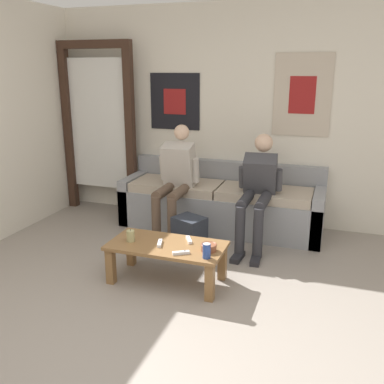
{
  "coord_description": "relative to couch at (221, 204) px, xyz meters",
  "views": [
    {
      "loc": [
        1.13,
        -2.09,
        1.84
      ],
      "look_at": [
        -0.15,
        1.64,
        0.68
      ],
      "focal_mm": 40.0,
      "sensor_mm": 36.0,
      "label": 1
    }
  ],
  "objects": [
    {
      "name": "ground_plane",
      "position": [
        0.1,
        -2.55,
        -0.29
      ],
      "size": [
        18.0,
        18.0,
        0.0
      ],
      "primitive_type": "plane",
      "color": "gray"
    },
    {
      "name": "wall_back",
      "position": [
        0.1,
        0.37,
        0.99
      ],
      "size": [
        10.0,
        0.07,
        2.55
      ],
      "color": "silver",
      "rests_on": "ground_plane"
    },
    {
      "name": "door_frame",
      "position": [
        -1.67,
        0.15,
        0.91
      ],
      "size": [
        1.0,
        0.1,
        2.15
      ],
      "color": "#382319",
      "rests_on": "ground_plane"
    },
    {
      "name": "couch",
      "position": [
        0.0,
        0.0,
        0.0
      ],
      "size": [
        2.33,
        0.72,
        0.75
      ],
      "color": "gray",
      "rests_on": "ground_plane"
    },
    {
      "name": "coffee_table",
      "position": [
        -0.1,
        -1.45,
        0.0
      ],
      "size": [
        1.01,
        0.5,
        0.35
      ],
      "color": "olive",
      "rests_on": "ground_plane"
    },
    {
      "name": "person_seated_adult",
      "position": [
        -0.43,
        -0.37,
        0.38
      ],
      "size": [
        0.47,
        0.83,
        1.22
      ],
      "color": "brown",
      "rests_on": "ground_plane"
    },
    {
      "name": "person_seated_teen",
      "position": [
        0.49,
        -0.37,
        0.36
      ],
      "size": [
        0.47,
        0.93,
        1.16
      ],
      "color": "#2D2D33",
      "rests_on": "ground_plane"
    },
    {
      "name": "backpack",
      "position": [
        -0.12,
        -0.8,
        -0.11
      ],
      "size": [
        0.37,
        0.36,
        0.37
      ],
      "color": "#282D38",
      "rests_on": "ground_plane"
    },
    {
      "name": "ceramic_bowl",
      "position": [
        0.29,
        -1.47,
        0.1
      ],
      "size": [
        0.14,
        0.14,
        0.06
      ],
      "color": "brown",
      "rests_on": "coffee_table"
    },
    {
      "name": "pillar_candle",
      "position": [
        -0.42,
        -1.49,
        0.12
      ],
      "size": [
        0.07,
        0.07,
        0.11
      ],
      "color": "tan",
      "rests_on": "coffee_table"
    },
    {
      "name": "drink_can_blue",
      "position": [
        0.32,
        -1.61,
        0.13
      ],
      "size": [
        0.07,
        0.07,
        0.12
      ],
      "color": "#28479E",
      "rests_on": "coffee_table"
    },
    {
      "name": "game_controller_near_left",
      "position": [
        -0.15,
        -1.48,
        0.08
      ],
      "size": [
        0.08,
        0.15,
        0.03
      ],
      "color": "white",
      "rests_on": "coffee_table"
    },
    {
      "name": "game_controller_near_right",
      "position": [
        0.06,
        -1.33,
        0.08
      ],
      "size": [
        0.1,
        0.14,
        0.03
      ],
      "color": "white",
      "rests_on": "coffee_table"
    },
    {
      "name": "game_controller_far_center",
      "position": [
        0.09,
        -1.61,
        0.08
      ],
      "size": [
        0.14,
        0.1,
        0.03
      ],
      "color": "white",
      "rests_on": "coffee_table"
    }
  ]
}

